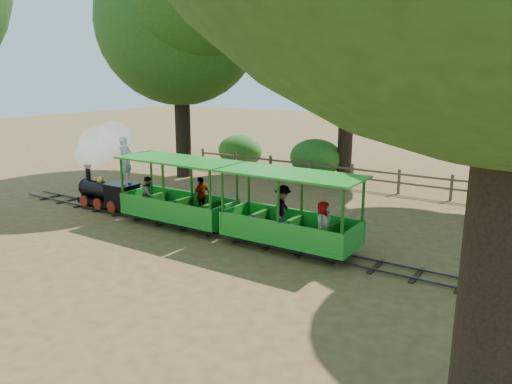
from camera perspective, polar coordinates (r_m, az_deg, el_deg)
The scene contains 10 objects.
ground at distance 14.03m, azimuth 1.89°, elevation -6.12°, with size 90.00×90.00×0.00m, color olive.
track at distance 14.01m, azimuth 1.89°, elevation -5.86°, with size 22.00×1.00×0.10m.
locomotive at distance 18.11m, azimuth -17.03°, elevation 3.63°, with size 2.79×1.31×3.21m.
carriage_front at distance 15.82m, azimuth -8.96°, elevation -0.94°, with size 3.91×1.60×2.03m.
carriage_rear at distance 13.52m, azimuth 4.10°, elevation -3.16°, with size 3.91×1.60×2.03m.
oak_nw at distance 23.38m, azimuth -8.70°, elevation 19.64°, with size 9.10×8.00×10.54m.
oak_nc at distance 22.85m, azimuth 10.77°, elevation 19.72°, with size 8.66×7.62×10.39m.
fence at distance 20.89m, azimuth 13.43°, elevation 1.71°, with size 18.10×0.10×1.00m.
shrub_west at distance 25.48m, azimuth -1.84°, elevation 4.72°, with size 2.40×1.85×1.66m, color #2D6B1E.
shrub_mid_w at distance 23.30m, azimuth 6.85°, elevation 3.91°, with size 2.53×1.94×1.75m, color #2D6B1E.
Camera 1 is at (6.86, -11.30, 4.70)m, focal length 35.00 mm.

